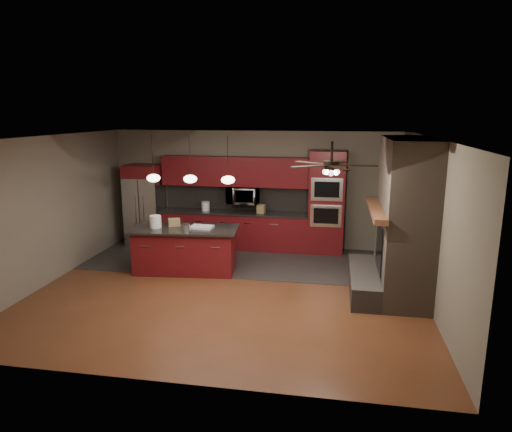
% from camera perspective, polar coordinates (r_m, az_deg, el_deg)
% --- Properties ---
extents(ground, '(7.00, 7.00, 0.00)m').
position_cam_1_polar(ground, '(8.57, -3.44, -9.28)').
color(ground, brown).
rests_on(ground, ground).
extents(ceiling, '(7.00, 6.00, 0.02)m').
position_cam_1_polar(ceiling, '(7.95, -3.71, 9.78)').
color(ceiling, white).
rests_on(ceiling, back_wall).
extents(back_wall, '(7.00, 0.02, 2.80)m').
position_cam_1_polar(back_wall, '(11.03, 0.01, 3.33)').
color(back_wall, '#665E51').
rests_on(back_wall, ground).
extents(right_wall, '(0.02, 6.00, 2.80)m').
position_cam_1_polar(right_wall, '(8.10, 21.29, -1.04)').
color(right_wall, '#665E51').
rests_on(right_wall, ground).
extents(left_wall, '(0.02, 6.00, 2.80)m').
position_cam_1_polar(left_wall, '(9.56, -24.44, 0.70)').
color(left_wall, '#665E51').
rests_on(left_wall, ground).
extents(slate_tile_patch, '(7.00, 2.40, 0.01)m').
position_cam_1_polar(slate_tile_patch, '(10.22, -1.14, -5.52)').
color(slate_tile_patch, '#2D2A29').
rests_on(slate_tile_patch, ground).
extents(fireplace_column, '(1.30, 2.10, 2.80)m').
position_cam_1_polar(fireplace_column, '(8.43, 17.64, -0.97)').
color(fireplace_column, brown).
rests_on(fireplace_column, ground).
extents(back_cabinetry, '(3.59, 0.64, 2.20)m').
position_cam_1_polar(back_cabinetry, '(10.97, -2.66, 0.57)').
color(back_cabinetry, maroon).
rests_on(back_cabinetry, ground).
extents(oven_tower, '(0.80, 0.63, 2.38)m').
position_cam_1_polar(oven_tower, '(10.61, 8.82, 1.65)').
color(oven_tower, maroon).
rests_on(oven_tower, ground).
extents(microwave, '(0.73, 0.41, 0.50)m').
position_cam_1_polar(microwave, '(10.85, -1.65, 2.63)').
color(microwave, silver).
rests_on(microwave, back_cabinetry).
extents(refrigerator, '(0.84, 0.75, 1.99)m').
position_cam_1_polar(refrigerator, '(11.51, -13.69, 1.31)').
color(refrigerator, silver).
rests_on(refrigerator, ground).
extents(kitchen_island, '(2.25, 1.18, 0.92)m').
position_cam_1_polar(kitchen_island, '(9.52, -8.83, -4.15)').
color(kitchen_island, maroon).
rests_on(kitchen_island, ground).
extents(white_bucket, '(0.29, 0.29, 0.25)m').
position_cam_1_polar(white_bucket, '(9.52, -12.45, -0.69)').
color(white_bucket, white).
rests_on(white_bucket, kitchen_island).
extents(paint_can, '(0.20, 0.20, 0.13)m').
position_cam_1_polar(paint_can, '(9.17, -8.79, -1.44)').
color(paint_can, '#B1B1B6').
rests_on(paint_can, kitchen_island).
extents(paint_tray, '(0.46, 0.34, 0.04)m').
position_cam_1_polar(paint_tray, '(9.34, -6.79, -1.38)').
color(paint_tray, silver).
rests_on(paint_tray, kitchen_island).
extents(cardboard_box, '(0.29, 0.25, 0.15)m').
position_cam_1_polar(cardboard_box, '(9.60, -10.18, -0.77)').
color(cardboard_box, olive).
rests_on(cardboard_box, kitchen_island).
extents(counter_bucket, '(0.23, 0.23, 0.22)m').
position_cam_1_polar(counter_bucket, '(11.08, -6.31, 1.23)').
color(counter_bucket, white).
rests_on(counter_bucket, back_cabinetry).
extents(counter_box, '(0.21, 0.18, 0.20)m').
position_cam_1_polar(counter_box, '(10.73, 0.65, 0.90)').
color(counter_box, olive).
rests_on(counter_box, back_cabinetry).
extents(pendant_left, '(0.26, 0.26, 0.92)m').
position_cam_1_polar(pendant_left, '(9.20, -12.69, 4.68)').
color(pendant_left, black).
rests_on(pendant_left, ceiling).
extents(pendant_center, '(0.26, 0.26, 0.92)m').
position_cam_1_polar(pendant_center, '(8.95, -8.22, 4.63)').
color(pendant_center, black).
rests_on(pendant_center, ceiling).
extents(pendant_right, '(0.26, 0.26, 0.92)m').
position_cam_1_polar(pendant_right, '(8.74, -3.53, 4.55)').
color(pendant_right, black).
rests_on(pendant_right, ceiling).
extents(ceiling_fan, '(1.27, 1.33, 0.41)m').
position_cam_1_polar(ceiling_fan, '(6.96, 9.40, 6.37)').
color(ceiling_fan, black).
rests_on(ceiling_fan, ceiling).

